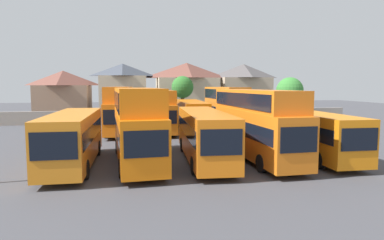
% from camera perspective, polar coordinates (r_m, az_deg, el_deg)
% --- Properties ---
extents(ground, '(140.00, 140.00, 0.00)m').
position_cam_1_polar(ground, '(41.41, -3.78, -1.42)').
color(ground, '#424247').
extents(depot_boundary_wall, '(56.00, 0.50, 1.80)m').
position_cam_1_polar(depot_boundary_wall, '(48.11, -4.75, 0.66)').
color(depot_boundary_wall, gray).
rests_on(depot_boundary_wall, ground).
extents(bus_1, '(2.74, 10.73, 3.45)m').
position_cam_1_polar(bus_1, '(23.00, -19.45, -2.60)').
color(bus_1, orange).
rests_on(bus_1, ground).
extents(bus_2, '(3.30, 11.58, 5.05)m').
position_cam_1_polar(bus_2, '(22.88, -9.36, -0.19)').
color(bus_2, orange).
rests_on(bus_2, ground).
extents(bus_3, '(3.21, 11.52, 3.44)m').
position_cam_1_polar(bus_3, '(23.21, 2.08, -2.21)').
color(bus_3, orange).
rests_on(bus_3, ground).
extents(bus_4, '(2.82, 11.91, 4.91)m').
position_cam_1_polar(bus_4, '(24.35, 10.64, -0.02)').
color(bus_4, orange).
rests_on(bus_4, ground).
extents(bus_5, '(2.81, 11.26, 3.27)m').
position_cam_1_polar(bus_5, '(26.11, 19.24, -1.83)').
color(bus_5, orange).
rests_on(bus_5, ground).
extents(bus_6, '(3.05, 11.66, 5.08)m').
position_cam_1_polar(bus_6, '(38.01, -12.10, 2.15)').
color(bus_6, orange).
rests_on(bus_6, ground).
extents(bus_7, '(3.10, 11.72, 4.72)m').
position_cam_1_polar(bus_7, '(38.39, -5.84, 1.99)').
color(bus_7, orange).
rests_on(bus_7, ground).
extents(bus_8, '(3.17, 11.37, 3.43)m').
position_cam_1_polar(bus_8, '(38.67, -0.02, 1.00)').
color(bus_8, orange).
rests_on(bus_8, ground).
extents(bus_9, '(2.65, 11.09, 5.05)m').
position_cam_1_polar(bus_9, '(39.45, 5.70, 2.35)').
color(bus_9, orange).
rests_on(bus_9, ground).
extents(house_terrace_left, '(8.50, 8.02, 7.65)m').
position_cam_1_polar(house_terrace_left, '(59.14, -20.85, 4.17)').
color(house_terrace_left, '#9E7A60').
rests_on(house_terrace_left, ground).
extents(house_terrace_centre, '(7.73, 6.36, 8.83)m').
position_cam_1_polar(house_terrace_centre, '(57.34, -11.58, 4.99)').
color(house_terrace_centre, '#C6B293').
rests_on(house_terrace_centre, ground).
extents(house_terrace_right, '(10.61, 7.28, 9.10)m').
position_cam_1_polar(house_terrace_right, '(58.36, -0.89, 5.26)').
color(house_terrace_right, '#C6B293').
rests_on(house_terrace_right, ground).
extents(house_terrace_far_right, '(9.15, 6.58, 9.04)m').
position_cam_1_polar(house_terrace_far_right, '(61.43, 8.67, 5.19)').
color(house_terrace_far_right, tan).
rests_on(house_terrace_far_right, ground).
extents(tree_left_of_lot, '(3.31, 3.31, 6.66)m').
position_cam_1_polar(tree_left_of_lot, '(50.79, -1.61, 5.48)').
color(tree_left_of_lot, brown).
rests_on(tree_left_of_lot, ground).
extents(tree_behind_wall, '(3.89, 3.89, 6.43)m').
position_cam_1_polar(tree_behind_wall, '(51.10, 16.18, 4.73)').
color(tree_behind_wall, brown).
rests_on(tree_behind_wall, ground).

